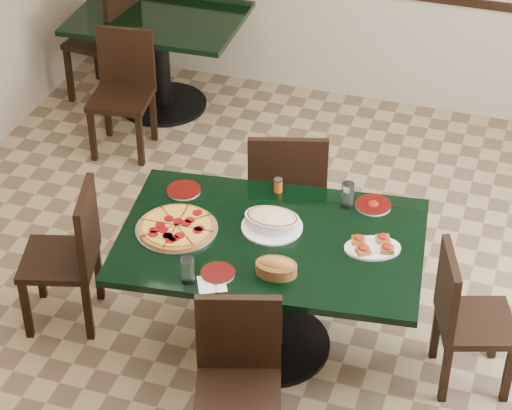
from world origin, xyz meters
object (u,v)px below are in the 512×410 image
(chair_near, at_px, (238,373))
(bread_basket, at_px, (276,267))
(chair_far, at_px, (287,191))
(chair_left, at_px, (72,251))
(chair_right, at_px, (463,314))
(lasagna_casserole, at_px, (272,220))
(bruschetta_platter, at_px, (373,246))
(back_chair_near, at_px, (123,85))
(back_table, at_px, (160,44))
(pepperoni_pizza, at_px, (177,227))
(back_chair_left, at_px, (112,33))
(main_table, at_px, (271,266))

(chair_near, xyz_separation_m, bread_basket, (0.05, 0.44, 0.31))
(chair_far, bearing_deg, chair_left, 24.11)
(chair_right, xyz_separation_m, lasagna_casserole, (-1.02, 0.01, 0.34))
(chair_left, xyz_separation_m, bruschetta_platter, (1.62, 0.18, 0.29))
(back_chair_near, distance_m, lasagna_casserole, 2.28)
(chair_left, distance_m, bruschetta_platter, 1.65)
(back_table, height_order, pepperoni_pizza, pepperoni_pizza)
(chair_near, xyz_separation_m, back_chair_left, (-2.04, 3.00, 0.07))
(chair_left, bearing_deg, back_chair_left, -175.91)
(chair_far, distance_m, bruschetta_platter, 0.95)
(back_table, distance_m, chair_right, 3.40)
(back_table, xyz_separation_m, bread_basket, (1.69, -2.55, 0.27))
(back_chair_near, distance_m, bread_basket, 2.63)
(bruschetta_platter, bearing_deg, chair_near, -140.99)
(back_table, xyz_separation_m, back_chair_near, (-0.03, -0.59, -0.04))
(chair_far, height_order, bread_basket, chair_far)
(lasagna_casserole, bearing_deg, back_chair_near, 133.06)
(chair_right, relative_size, back_chair_left, 0.84)
(chair_left, xyz_separation_m, back_chair_left, (-0.87, 2.41, 0.07))
(chair_left, xyz_separation_m, lasagna_casserole, (1.08, 0.19, 0.32))
(back_chair_near, height_order, bread_basket, back_chair_near)
(bruschetta_platter, bearing_deg, main_table, 166.47)
(chair_far, relative_size, chair_near, 1.12)
(chair_near, height_order, pepperoni_pizza, chair_near)
(chair_right, xyz_separation_m, bread_basket, (-0.89, -0.34, 0.34))
(main_table, distance_m, back_chair_left, 3.03)
(chair_right, bearing_deg, back_table, 31.13)
(back_chair_near, bearing_deg, bruschetta_platter, -44.93)
(chair_far, height_order, bruschetta_platter, chair_far)
(bruschetta_platter, bearing_deg, chair_right, -20.30)
(chair_right, bearing_deg, chair_left, 76.63)
(chair_near, height_order, back_chair_near, back_chair_near)
(back_chair_left, height_order, bread_basket, back_chair_left)
(back_table, height_order, back_chair_left, back_chair_left)
(chair_far, bearing_deg, lasagna_casserole, 83.06)
(back_chair_left, relative_size, pepperoni_pizza, 2.27)
(bread_basket, relative_size, bruschetta_platter, 0.64)
(back_chair_left, height_order, bruschetta_platter, back_chair_left)
(main_table, height_order, back_table, same)
(chair_left, bearing_deg, back_chair_near, 179.89)
(chair_far, bearing_deg, pepperoni_pizza, 50.20)
(bruschetta_platter, bearing_deg, lasagna_casserole, 157.25)
(main_table, xyz_separation_m, chair_far, (-0.13, 0.72, -0.03))
(chair_near, height_order, chair_right, chair_near)
(pepperoni_pizza, xyz_separation_m, lasagna_casserole, (0.46, 0.17, 0.03))
(back_chair_near, relative_size, back_chair_left, 0.89)
(chair_right, bearing_deg, main_table, 75.83)
(pepperoni_pizza, bearing_deg, bread_basket, -16.50)
(back_chair_left, height_order, pepperoni_pizza, back_chair_left)
(back_table, bearing_deg, pepperoni_pizza, -66.89)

